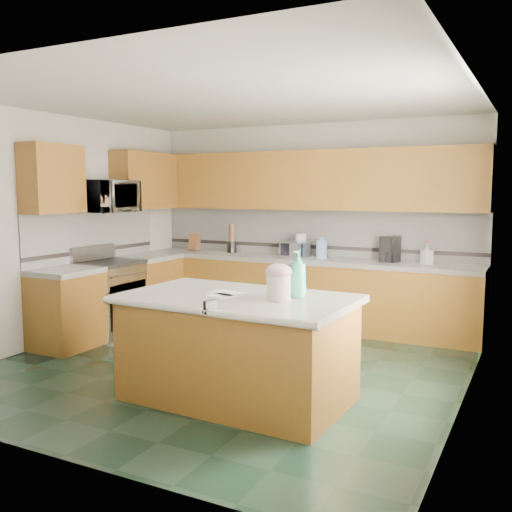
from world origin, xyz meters
The scene contains 52 objects.
floor centered at (0.00, 0.00, 0.00)m, with size 4.60×4.60×0.00m, color black.
ceiling centered at (0.00, 0.00, 2.70)m, with size 4.60×4.60×0.00m, color white.
wall_back centered at (0.00, 2.32, 1.35)m, with size 4.60×0.04×2.70m, color silver.
wall_front centered at (0.00, -2.32, 1.35)m, with size 4.60×0.04×2.70m, color silver.
wall_left centered at (-2.32, 0.00, 1.35)m, with size 0.04×4.60×2.70m, color silver.
wall_right centered at (2.32, 0.00, 1.35)m, with size 0.04×4.60×2.70m, color silver.
back_base_cab centered at (0.00, 2.00, 0.43)m, with size 4.60×0.60×0.86m, color #533211.
back_countertop centered at (0.00, 2.00, 0.89)m, with size 4.60×0.64×0.06m, color white.
back_upper_cab centered at (0.00, 2.13, 1.94)m, with size 4.60×0.33×0.78m, color #533211.
back_backsplash centered at (0.00, 2.29, 1.24)m, with size 4.60×0.02×0.63m, color silver.
back_accent_band centered at (0.00, 2.28, 1.04)m, with size 4.60×0.01×0.05m, color black.
left_base_cab_rear centered at (-2.00, 1.29, 0.43)m, with size 0.60×0.82×0.86m, color #533211.
left_counter_rear centered at (-2.00, 1.29, 0.89)m, with size 0.64×0.82×0.06m, color white.
left_base_cab_front centered at (-2.00, -0.24, 0.43)m, with size 0.60×0.72×0.86m, color #533211.
left_counter_front centered at (-2.00, -0.24, 0.89)m, with size 0.64×0.72×0.06m, color white.
left_backsplash centered at (-2.29, 0.55, 1.24)m, with size 0.02×2.30×0.63m, color silver.
left_accent_band centered at (-2.28, 0.55, 1.04)m, with size 0.01×2.30×0.05m, color black.
left_upper_cab_rear centered at (-2.13, 1.42, 1.94)m, with size 0.33×1.09×0.78m, color #533211.
left_upper_cab_front centered at (-2.13, -0.24, 1.94)m, with size 0.33×0.72×0.78m, color #533211.
range_body centered at (-2.00, 0.50, 0.44)m, with size 0.60×0.76×0.88m, color #B7B7BC.
range_oven_door centered at (-1.71, 0.50, 0.40)m, with size 0.02×0.68×0.55m, color black.
range_cooktop centered at (-2.00, 0.50, 0.90)m, with size 0.62×0.78×0.04m, color black.
range_handle centered at (-1.68, 0.50, 0.78)m, with size 0.02×0.02×0.66m, color #B7B7BC.
range_backguard centered at (-2.26, 0.50, 1.02)m, with size 0.06×0.76×0.18m, color #B7B7BC.
microwave centered at (-2.00, 0.50, 1.73)m, with size 0.73×0.50×0.41m, color #B7B7BC.
island_base centered at (0.55, -0.78, 0.43)m, with size 1.86×1.06×0.86m, color #533211.
island_top centered at (0.55, -0.78, 0.89)m, with size 1.96×1.16×0.06m, color white.
island_bullnose centered at (0.55, -1.36, 0.89)m, with size 0.06×0.06×1.96m, color white.
treat_jar centered at (0.95, -0.82, 1.02)m, with size 0.20×0.20×0.21m, color beige.
treat_jar_lid centered at (0.95, -0.82, 1.16)m, with size 0.22×0.22×0.13m, color #D1A4B3.
treat_jar_knob centered at (0.95, -0.82, 1.20)m, with size 0.02×0.02×0.07m, color tan.
treat_jar_knob_end_l centered at (0.92, -0.82, 1.20)m, with size 0.04×0.04×0.04m, color tan.
treat_jar_knob_end_r centered at (0.99, -0.82, 1.20)m, with size 0.04×0.04×0.04m, color tan.
soap_bottle_island centered at (1.04, -0.63, 1.12)m, with size 0.15×0.15×0.40m, color teal.
paper_sheet_a centered at (0.44, -0.86, 0.92)m, with size 0.24×0.18×0.00m, color white.
paper_sheet_b centered at (0.41, -0.72, 0.92)m, with size 0.30×0.22×0.00m, color white.
clamp_body centered at (0.62, -1.34, 0.93)m, with size 0.03×0.11×0.10m, color black.
clamp_handle centered at (0.62, -1.40, 0.91)m, with size 0.02×0.02×0.08m, color black.
knife_block centered at (-1.73, 2.05, 1.04)m, with size 0.14×0.11×0.25m, color #472814.
utensil_crock centered at (-1.12, 2.08, 1.00)m, with size 0.13×0.13×0.17m, color black.
utensil_bundle centered at (-1.12, 2.08, 1.21)m, with size 0.08×0.08×0.24m, color #472814.
toaster_oven centered at (-0.13, 2.05, 1.02)m, with size 0.36×0.24×0.21m, color #B7B7BC.
toaster_oven_door centered at (-0.13, 1.94, 1.02)m, with size 0.32×0.01×0.17m, color black.
paper_towel centered at (-0.06, 2.10, 1.08)m, with size 0.14×0.14×0.31m, color white.
paper_towel_base centered at (-0.06, 2.10, 0.93)m, with size 0.21×0.21×0.01m, color #B7B7BC.
water_jug centered at (0.25, 2.06, 1.04)m, with size 0.15×0.15×0.24m, color #6F94CD.
water_jug_neck centered at (0.25, 2.06, 1.18)m, with size 0.07×0.07×0.03m, color #6F94CD.
coffee_maker centered at (1.15, 2.08, 1.08)m, with size 0.19×0.21×0.32m, color black.
coffee_carafe centered at (1.15, 2.03, 0.99)m, with size 0.13×0.13×0.13m, color black.
soap_bottle_back centered at (1.60, 2.05, 1.05)m, with size 0.11×0.12×0.25m, color white.
soap_back_cap centered at (1.60, 2.05, 1.19)m, with size 0.02×0.02×0.03m, color red.
window_light_proxy centered at (2.29, -0.20, 1.50)m, with size 0.02×1.40×1.10m, color white.
Camera 1 is at (2.86, -4.98, 1.82)m, focal length 40.00 mm.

